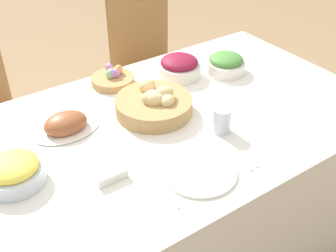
{
  "coord_description": "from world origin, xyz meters",
  "views": [
    {
      "loc": [
        -0.7,
        -1.13,
        1.67
      ],
      "look_at": [
        0.03,
        -0.08,
        0.77
      ],
      "focal_mm": 45.0,
      "sensor_mm": 36.0,
      "label": 1
    }
  ],
  "objects_px": {
    "pineapple_bowl": "(13,171)",
    "knife": "(233,156)",
    "chair_far_right": "(150,59)",
    "green_salad_bowl": "(226,64)",
    "spoon": "(240,153)",
    "egg_basket": "(113,78)",
    "butter_dish": "(109,174)",
    "fork": "(162,190)",
    "drinking_cup": "(222,120)",
    "dinner_plate": "(199,172)",
    "bread_basket": "(154,104)",
    "ham_platter": "(66,125)",
    "beet_salad_bowl": "(179,67)"
  },
  "relations": [
    {
      "from": "pineapple_bowl",
      "to": "knife",
      "type": "height_order",
      "value": "pineapple_bowl"
    },
    {
      "from": "chair_far_right",
      "to": "green_salad_bowl",
      "type": "xyz_separation_m",
      "value": [
        0.0,
        -0.66,
        0.24
      ]
    },
    {
      "from": "green_salad_bowl",
      "to": "spoon",
      "type": "height_order",
      "value": "green_salad_bowl"
    },
    {
      "from": "chair_far_right",
      "to": "egg_basket",
      "type": "height_order",
      "value": "chair_far_right"
    },
    {
      "from": "chair_far_right",
      "to": "spoon",
      "type": "height_order",
      "value": "chair_far_right"
    },
    {
      "from": "pineapple_bowl",
      "to": "spoon",
      "type": "height_order",
      "value": "pineapple_bowl"
    },
    {
      "from": "chair_far_right",
      "to": "butter_dish",
      "type": "bearing_deg",
      "value": -130.71
    },
    {
      "from": "fork",
      "to": "drinking_cup",
      "type": "bearing_deg",
      "value": 20.64
    },
    {
      "from": "dinner_plate",
      "to": "spoon",
      "type": "height_order",
      "value": "dinner_plate"
    },
    {
      "from": "chair_far_right",
      "to": "green_salad_bowl",
      "type": "distance_m",
      "value": 0.7
    },
    {
      "from": "chair_far_right",
      "to": "drinking_cup",
      "type": "bearing_deg",
      "value": -110.07
    },
    {
      "from": "egg_basket",
      "to": "fork",
      "type": "height_order",
      "value": "egg_basket"
    },
    {
      "from": "chair_far_right",
      "to": "knife",
      "type": "xyz_separation_m",
      "value": [
        -0.39,
        -1.16,
        0.2
      ]
    },
    {
      "from": "fork",
      "to": "knife",
      "type": "height_order",
      "value": "same"
    },
    {
      "from": "bread_basket",
      "to": "dinner_plate",
      "type": "relative_size",
      "value": 1.23
    },
    {
      "from": "egg_basket",
      "to": "green_salad_bowl",
      "type": "xyz_separation_m",
      "value": [
        0.49,
        -0.2,
        0.02
      ]
    },
    {
      "from": "pineapple_bowl",
      "to": "fork",
      "type": "relative_size",
      "value": 1.08
    },
    {
      "from": "chair_far_right",
      "to": "butter_dish",
      "type": "distance_m",
      "value": 1.31
    },
    {
      "from": "ham_platter",
      "to": "green_salad_bowl",
      "type": "relative_size",
      "value": 1.37
    },
    {
      "from": "spoon",
      "to": "green_salad_bowl",
      "type": "bearing_deg",
      "value": 54.58
    },
    {
      "from": "bread_basket",
      "to": "green_salad_bowl",
      "type": "height_order",
      "value": "bread_basket"
    },
    {
      "from": "dinner_plate",
      "to": "spoon",
      "type": "relative_size",
      "value": 1.38
    },
    {
      "from": "pineapple_bowl",
      "to": "dinner_plate",
      "type": "bearing_deg",
      "value": -30.48
    },
    {
      "from": "fork",
      "to": "butter_dish",
      "type": "relative_size",
      "value": 1.69
    },
    {
      "from": "green_salad_bowl",
      "to": "knife",
      "type": "height_order",
      "value": "green_salad_bowl"
    },
    {
      "from": "knife",
      "to": "fork",
      "type": "bearing_deg",
      "value": 179.34
    },
    {
      "from": "chair_far_right",
      "to": "fork",
      "type": "bearing_deg",
      "value": -123.2
    },
    {
      "from": "pineapple_bowl",
      "to": "butter_dish",
      "type": "distance_m",
      "value": 0.3
    },
    {
      "from": "ham_platter",
      "to": "pineapple_bowl",
      "type": "distance_m",
      "value": 0.31
    },
    {
      "from": "chair_far_right",
      "to": "butter_dish",
      "type": "xyz_separation_m",
      "value": [
        -0.8,
        -1.01,
        0.22
      ]
    },
    {
      "from": "dinner_plate",
      "to": "knife",
      "type": "bearing_deg",
      "value": 0.0
    },
    {
      "from": "ham_platter",
      "to": "beet_salad_bowl",
      "type": "distance_m",
      "value": 0.62
    },
    {
      "from": "egg_basket",
      "to": "butter_dish",
      "type": "distance_m",
      "value": 0.64
    },
    {
      "from": "bread_basket",
      "to": "spoon",
      "type": "distance_m",
      "value": 0.41
    },
    {
      "from": "spoon",
      "to": "drinking_cup",
      "type": "relative_size",
      "value": 1.85
    },
    {
      "from": "drinking_cup",
      "to": "egg_basket",
      "type": "bearing_deg",
      "value": 106.12
    },
    {
      "from": "egg_basket",
      "to": "drinking_cup",
      "type": "relative_size",
      "value": 1.95
    },
    {
      "from": "bread_basket",
      "to": "egg_basket",
      "type": "relative_size",
      "value": 1.61
    },
    {
      "from": "dinner_plate",
      "to": "drinking_cup",
      "type": "height_order",
      "value": "drinking_cup"
    },
    {
      "from": "pineapple_bowl",
      "to": "ham_platter",
      "type": "bearing_deg",
      "value": 34.9
    },
    {
      "from": "bread_basket",
      "to": "ham_platter",
      "type": "height_order",
      "value": "bread_basket"
    },
    {
      "from": "bread_basket",
      "to": "butter_dish",
      "type": "bearing_deg",
      "value": -143.78
    },
    {
      "from": "green_salad_bowl",
      "to": "spoon",
      "type": "distance_m",
      "value": 0.62
    },
    {
      "from": "bread_basket",
      "to": "ham_platter",
      "type": "xyz_separation_m",
      "value": [
        -0.34,
        0.09,
        -0.02
      ]
    },
    {
      "from": "ham_platter",
      "to": "knife",
      "type": "xyz_separation_m",
      "value": [
        0.42,
        -0.48,
        -0.02
      ]
    },
    {
      "from": "ham_platter",
      "to": "dinner_plate",
      "type": "relative_size",
      "value": 1.02
    },
    {
      "from": "ham_platter",
      "to": "spoon",
      "type": "xyz_separation_m",
      "value": [
        0.45,
        -0.48,
        -0.02
      ]
    },
    {
      "from": "spoon",
      "to": "egg_basket",
      "type": "bearing_deg",
      "value": 100.9
    },
    {
      "from": "ham_platter",
      "to": "knife",
      "type": "height_order",
      "value": "ham_platter"
    },
    {
      "from": "butter_dish",
      "to": "fork",
      "type": "bearing_deg",
      "value": -54.64
    }
  ]
}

